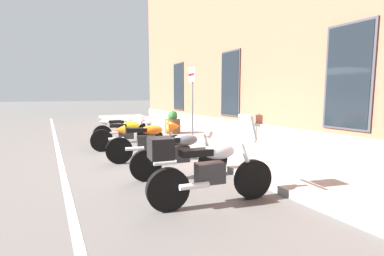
{
  "coord_description": "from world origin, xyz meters",
  "views": [
    {
      "loc": [
        6.74,
        -3.44,
        1.69
      ],
      "look_at": [
        0.06,
        0.01,
        0.79
      ],
      "focal_mm": 26.4,
      "sensor_mm": 36.0,
      "label": 1
    }
  ],
  "objects_px": {
    "motorcycle_yellow_naked": "(128,135)",
    "barrel_planter": "(173,124)",
    "motorcycle_orange_sport": "(151,139)",
    "motorcycle_white_sport": "(127,127)",
    "motorcycle_grey_naked": "(181,154)",
    "motorcycle_silver_touring": "(206,169)",
    "parking_sign": "(192,94)"
  },
  "relations": [
    {
      "from": "motorcycle_silver_touring",
      "to": "barrel_planter",
      "type": "distance_m",
      "value": 7.17
    },
    {
      "from": "motorcycle_orange_sport",
      "to": "motorcycle_grey_naked",
      "type": "relative_size",
      "value": 1.01
    },
    {
      "from": "motorcycle_yellow_naked",
      "to": "barrel_planter",
      "type": "distance_m",
      "value": 3.01
    },
    {
      "from": "motorcycle_yellow_naked",
      "to": "motorcycle_silver_touring",
      "type": "bearing_deg",
      "value": -0.88
    },
    {
      "from": "motorcycle_grey_naked",
      "to": "parking_sign",
      "type": "xyz_separation_m",
      "value": [
        -2.84,
        1.71,
        1.22
      ]
    },
    {
      "from": "motorcycle_orange_sport",
      "to": "parking_sign",
      "type": "height_order",
      "value": "parking_sign"
    },
    {
      "from": "motorcycle_yellow_naked",
      "to": "motorcycle_silver_touring",
      "type": "relative_size",
      "value": 1.05
    },
    {
      "from": "motorcycle_grey_naked",
      "to": "parking_sign",
      "type": "relative_size",
      "value": 0.84
    },
    {
      "from": "motorcycle_silver_touring",
      "to": "barrel_planter",
      "type": "height_order",
      "value": "motorcycle_silver_touring"
    },
    {
      "from": "motorcycle_yellow_naked",
      "to": "parking_sign",
      "type": "xyz_separation_m",
      "value": [
        0.5,
        1.92,
        1.22
      ]
    },
    {
      "from": "motorcycle_silver_touring",
      "to": "barrel_planter",
      "type": "xyz_separation_m",
      "value": [
        -6.77,
        2.38,
        -0.06
      ]
    },
    {
      "from": "motorcycle_yellow_naked",
      "to": "motorcycle_white_sport",
      "type": "bearing_deg",
      "value": 167.19
    },
    {
      "from": "motorcycle_yellow_naked",
      "to": "motorcycle_orange_sport",
      "type": "bearing_deg",
      "value": 4.18
    },
    {
      "from": "parking_sign",
      "to": "barrel_planter",
      "type": "height_order",
      "value": "parking_sign"
    },
    {
      "from": "motorcycle_orange_sport",
      "to": "motorcycle_yellow_naked",
      "type": "bearing_deg",
      "value": -175.82
    },
    {
      "from": "motorcycle_white_sport",
      "to": "motorcycle_yellow_naked",
      "type": "distance_m",
      "value": 1.53
    },
    {
      "from": "motorcycle_orange_sport",
      "to": "barrel_planter",
      "type": "relative_size",
      "value": 2.26
    },
    {
      "from": "motorcycle_yellow_naked",
      "to": "parking_sign",
      "type": "bearing_deg",
      "value": 75.37
    },
    {
      "from": "motorcycle_grey_naked",
      "to": "parking_sign",
      "type": "distance_m",
      "value": 3.53
    },
    {
      "from": "motorcycle_yellow_naked",
      "to": "motorcycle_grey_naked",
      "type": "height_order",
      "value": "motorcycle_grey_naked"
    },
    {
      "from": "motorcycle_white_sport",
      "to": "motorcycle_orange_sport",
      "type": "relative_size",
      "value": 1.06
    },
    {
      "from": "motorcycle_yellow_naked",
      "to": "motorcycle_orange_sport",
      "type": "xyz_separation_m",
      "value": [
        1.74,
        0.13,
        0.09
      ]
    },
    {
      "from": "parking_sign",
      "to": "motorcycle_yellow_naked",
      "type": "bearing_deg",
      "value": -104.63
    },
    {
      "from": "parking_sign",
      "to": "barrel_planter",
      "type": "distance_m",
      "value": 2.74
    },
    {
      "from": "motorcycle_orange_sport",
      "to": "motorcycle_silver_touring",
      "type": "height_order",
      "value": "motorcycle_silver_touring"
    },
    {
      "from": "motorcycle_orange_sport",
      "to": "motorcycle_grey_naked",
      "type": "height_order",
      "value": "motorcycle_orange_sport"
    },
    {
      "from": "motorcycle_silver_touring",
      "to": "motorcycle_orange_sport",
      "type": "bearing_deg",
      "value": 176.27
    },
    {
      "from": "motorcycle_white_sport",
      "to": "motorcycle_silver_touring",
      "type": "relative_size",
      "value": 1.05
    },
    {
      "from": "motorcycle_orange_sport",
      "to": "motorcycle_silver_touring",
      "type": "distance_m",
      "value": 3.1
    },
    {
      "from": "motorcycle_white_sport",
      "to": "motorcycle_yellow_naked",
      "type": "relative_size",
      "value": 1.01
    },
    {
      "from": "barrel_planter",
      "to": "parking_sign",
      "type": "bearing_deg",
      "value": -8.92
    },
    {
      "from": "motorcycle_yellow_naked",
      "to": "motorcycle_grey_naked",
      "type": "xyz_separation_m",
      "value": [
        3.34,
        0.21,
        0.0
      ]
    }
  ]
}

